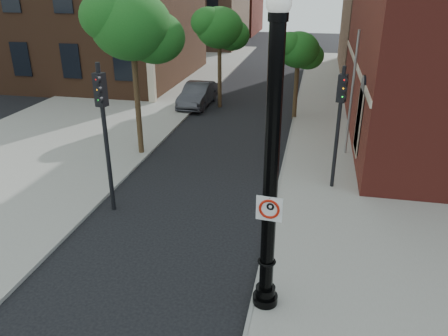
% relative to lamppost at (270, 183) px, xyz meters
% --- Properties ---
extents(ground, '(120.00, 120.00, 0.00)m').
position_rel_lamppost_xyz_m(ground, '(-2.34, 0.32, -3.31)').
color(ground, black).
rests_on(ground, ground).
extents(sidewalk_right, '(8.00, 60.00, 0.12)m').
position_rel_lamppost_xyz_m(sidewalk_right, '(3.66, 10.32, -3.25)').
color(sidewalk_right, gray).
rests_on(sidewalk_right, ground).
extents(sidewalk_left, '(10.00, 50.00, 0.12)m').
position_rel_lamppost_xyz_m(sidewalk_left, '(-11.34, 18.32, -3.25)').
color(sidewalk_left, gray).
rests_on(sidewalk_left, ground).
extents(curb_edge, '(0.10, 60.00, 0.14)m').
position_rel_lamppost_xyz_m(curb_edge, '(-0.29, 10.32, -3.24)').
color(curb_edge, gray).
rests_on(curb_edge, ground).
extents(lamppost, '(0.61, 0.61, 7.17)m').
position_rel_lamppost_xyz_m(lamppost, '(0.00, 0.00, 0.00)').
color(lamppost, black).
rests_on(lamppost, ground).
extents(no_parking_sign, '(0.58, 0.10, 0.58)m').
position_rel_lamppost_xyz_m(no_parking_sign, '(0.02, -0.18, -0.52)').
color(no_parking_sign, white).
rests_on(no_parking_sign, ground).
extents(parked_car, '(1.62, 4.42, 1.45)m').
position_rel_lamppost_xyz_m(parked_car, '(-6.38, 17.40, -2.59)').
color(parked_car, '#2F2E33').
rests_on(parked_car, ground).
extents(traffic_signal_left, '(0.38, 0.44, 5.03)m').
position_rel_lamppost_xyz_m(traffic_signal_left, '(-5.72, 3.76, 0.08)').
color(traffic_signal_left, black).
rests_on(traffic_signal_left, ground).
extents(traffic_signal_right, '(0.36, 0.41, 4.63)m').
position_rel_lamppost_xyz_m(traffic_signal_right, '(1.69, 6.97, -0.19)').
color(traffic_signal_right, black).
rests_on(traffic_signal_right, ground).
extents(utility_pole, '(0.11, 0.11, 5.46)m').
position_rel_lamppost_xyz_m(utility_pole, '(2.32, 10.67, -0.58)').
color(utility_pole, '#999999').
rests_on(utility_pole, ground).
extents(street_tree_a, '(3.89, 3.52, 7.01)m').
position_rel_lamppost_xyz_m(street_tree_a, '(-6.68, 8.88, 2.23)').
color(street_tree_a, black).
rests_on(street_tree_a, ground).
extents(street_tree_b, '(3.29, 2.97, 5.92)m').
position_rel_lamppost_xyz_m(street_tree_b, '(-4.95, 17.48, 1.37)').
color(street_tree_b, black).
rests_on(street_tree_b, ground).
extents(street_tree_c, '(2.67, 2.41, 4.81)m').
position_rel_lamppost_xyz_m(street_tree_c, '(-0.26, 15.90, 0.48)').
color(street_tree_c, black).
rests_on(street_tree_c, ground).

